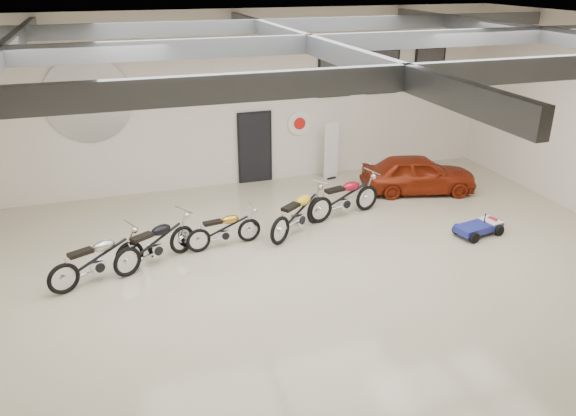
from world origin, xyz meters
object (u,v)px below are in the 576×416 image
object	(u,v)px
motorcycle_silver	(97,258)
motorcycle_black	(155,242)
go_kart	(482,224)
banner_stand	(331,150)
motorcycle_gold	(224,228)
motorcycle_red	(345,196)
vintage_car	(418,174)
motorcycle_yellow	(299,212)

from	to	relation	value
motorcycle_silver	motorcycle_black	bearing A→B (deg)	-6.76
motorcycle_black	go_kart	distance (m)	7.78
banner_stand	motorcycle_gold	distance (m)	5.45
motorcycle_black	motorcycle_gold	world-z (taller)	motorcycle_black
motorcycle_gold	motorcycle_red	distance (m)	3.42
vintage_car	banner_stand	bearing A→B (deg)	61.21
motorcycle_red	vintage_car	xyz separation A→B (m)	(2.71, 0.96, -0.01)
motorcycle_yellow	vintage_car	size ratio (longest dim) A/B	0.66
banner_stand	motorcycle_silver	xyz separation A→B (m)	(-6.90, -4.31, -0.37)
vintage_car	motorcycle_black	bearing A→B (deg)	119.81
motorcycle_red	go_kart	xyz separation A→B (m)	(2.79, -2.02, -0.29)
motorcycle_black	motorcycle_yellow	xyz separation A→B (m)	(3.47, 0.52, 0.03)
banner_stand	motorcycle_red	distance (m)	2.93
motorcycle_gold	vintage_car	bearing A→B (deg)	7.60
banner_stand	motorcycle_gold	bearing A→B (deg)	-153.07
banner_stand	go_kart	xyz separation A→B (m)	(2.03, -4.83, -0.64)
motorcycle_gold	motorcycle_red	bearing A→B (deg)	4.54
motorcycle_silver	motorcycle_gold	distance (m)	2.90
go_kart	vintage_car	bearing A→B (deg)	80.30
vintage_car	motorcycle_red	bearing A→B (deg)	124.08
vintage_car	go_kart	bearing A→B (deg)	-163.97
banner_stand	motorcycle_black	size ratio (longest dim) A/B	0.89
motorcycle_black	motorcycle_red	world-z (taller)	motorcycle_red
go_kart	motorcycle_black	bearing A→B (deg)	162.22
motorcycle_yellow	motorcycle_silver	bearing A→B (deg)	155.11
motorcycle_black	go_kart	world-z (taller)	motorcycle_black
vintage_car	motorcycle_silver	bearing A→B (deg)	120.16
motorcycle_yellow	vintage_car	distance (m)	4.46
motorcycle_yellow	banner_stand	bearing A→B (deg)	21.00
motorcycle_black	vintage_car	world-z (taller)	vintage_car
motorcycle_yellow	motorcycle_red	xyz separation A→B (m)	(1.47, 0.59, 0.00)
motorcycle_black	motorcycle_yellow	world-z (taller)	motorcycle_yellow
banner_stand	motorcycle_black	xyz separation A→B (m)	(-5.69, -3.92, -0.38)
motorcycle_red	vintage_car	distance (m)	2.88
motorcycle_silver	vintage_car	xyz separation A→B (m)	(8.86, 2.46, 0.02)
banner_stand	motorcycle_gold	size ratio (longest dim) A/B	1.02
motorcycle_yellow	motorcycle_red	bearing A→B (deg)	-13.77
motorcycle_silver	go_kart	distance (m)	8.95
motorcycle_black	motorcycle_yellow	bearing A→B (deg)	-21.07
motorcycle_gold	vintage_car	xyz separation A→B (m)	(6.05, 1.71, 0.09)
motorcycle_silver	motorcycle_yellow	size ratio (longest dim) A/B	0.95
motorcycle_silver	motorcycle_red	distance (m)	6.33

